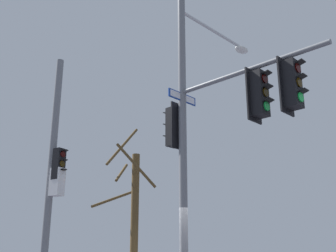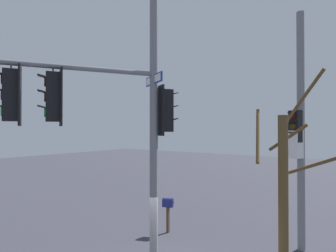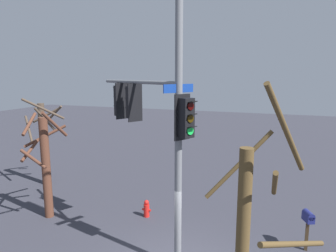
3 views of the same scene
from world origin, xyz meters
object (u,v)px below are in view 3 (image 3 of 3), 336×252
at_px(fire_hydrant, 147,209).
at_px(bare_tree_corner, 246,252).
at_px(bare_tree_behind_pole, 45,163).
at_px(mailbox, 308,220).
at_px(bare_tree_across_street, 43,139).

bearing_deg(fire_hydrant, bare_tree_corner, -50.23).
height_order(bare_tree_behind_pole, bare_tree_corner, bare_tree_corner).
bearing_deg(mailbox, bare_tree_corner, 49.60).
relative_size(fire_hydrant, bare_tree_across_street, 0.15).
relative_size(bare_tree_behind_pole, bare_tree_across_street, 0.95).
height_order(bare_tree_behind_pole, bare_tree_across_street, bare_tree_across_street).
relative_size(mailbox, bare_tree_behind_pole, 0.31).
height_order(mailbox, bare_tree_across_street, bare_tree_across_street).
distance_m(fire_hydrant, mailbox, 6.14).
bearing_deg(bare_tree_behind_pole, mailbox, 5.71).
relative_size(fire_hydrant, bare_tree_corner, 0.13).
distance_m(fire_hydrant, bare_tree_behind_pole, 4.59).
height_order(fire_hydrant, mailbox, mailbox).
height_order(fire_hydrant, bare_tree_corner, bare_tree_corner).
relative_size(mailbox, bare_tree_corner, 0.24).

